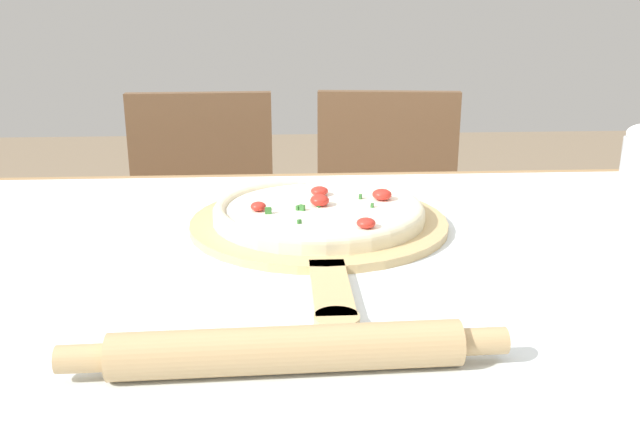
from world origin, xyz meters
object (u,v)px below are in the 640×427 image
object	(u,v)px
rolling_pin	(287,350)
pizza	(319,211)
chair_left	(203,238)
chair_right	(386,235)
pizza_peel	(319,226)

from	to	relation	value
rolling_pin	pizza	bearing A→B (deg)	82.77
chair_left	chair_right	world-z (taller)	same
pizza_peel	chair_left	distance (m)	0.84
pizza	chair_left	world-z (taller)	chair_left
pizza	chair_right	bearing A→B (deg)	72.92
chair_right	chair_left	bearing A→B (deg)	-173.76
pizza	chair_left	bearing A→B (deg)	110.26
pizza_peel	chair_left	bearing A→B (deg)	109.81
pizza	pizza_peel	bearing A→B (deg)	-91.38
pizza	rolling_pin	distance (m)	0.43
rolling_pin	chair_left	size ratio (longest dim) A/B	0.47
rolling_pin	chair_right	xyz separation A→B (m)	(0.28, 1.15, -0.29)
pizza_peel	pizza	xyz separation A→B (m)	(0.00, 0.02, 0.02)
pizza	rolling_pin	bearing A→B (deg)	-97.23
pizza_peel	chair_right	world-z (taller)	chair_right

